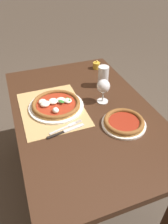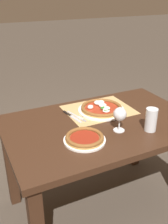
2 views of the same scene
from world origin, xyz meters
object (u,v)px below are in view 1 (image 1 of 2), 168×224
Objects in this scene: pint_glass at (103,77)px; fork at (66,127)px; wine_glass at (103,87)px; knife at (66,131)px; votive_candle at (96,66)px; pizza_far at (124,122)px; pizza_near at (56,104)px.

fork is at bearing -47.66° from pint_glass.
wine_glass reaches higher than fork.
fork is at bearing 160.78° from knife.
votive_candle is (-0.59, 0.42, 0.02)m from fork.
wine_glass is at bearing 122.43° from knife.
fork is 0.92× the size of knife.
pizza_far is at bearing 73.77° from fork.
wine_glass is 2.15× the size of votive_candle.
pizza_far is 1.23× the size of fork.
pizza_far is at bearing -10.28° from votive_candle.
votive_candle is (-0.62, 0.43, 0.02)m from knife.
pint_glass is at bearing 134.02° from knife.
pizza_far is at bearing 4.13° from wine_glass.
pizza_far is at bearing 47.30° from pizza_near.
pizza_far is 0.69m from votive_candle.
knife is at bearing -1.17° from pizza_near.
fork is (0.16, -0.28, -0.10)m from wine_glass.
knife reaches higher than fork.
pint_glass reaches higher than pizza_near.
votive_candle is at bearing 145.01° from knife.
votive_candle is at bearing 144.32° from fork.
votive_candle is (-0.68, 0.12, 0.00)m from pizza_far.
fork is (0.20, 0.01, -0.02)m from pizza_near.
knife is (0.36, -0.37, -0.06)m from pint_glass.
wine_glass is (-0.24, -0.02, 0.09)m from pizza_far.
pint_glass is at bearing 155.40° from wine_glass.
pint_glass is at bearing 171.54° from pizza_far.
pint_glass reaches higher than fork.
pizza_near is at bearing 178.83° from knife.
pint_glass reaches higher than votive_candle.
pizza_near is at bearing -69.86° from pint_glass.
votive_candle is at bearing 132.57° from pizza_near.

